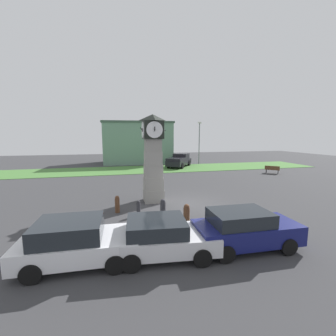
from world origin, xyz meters
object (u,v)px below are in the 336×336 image
Objects in this scene: bollard_far_row at (163,209)px; street_lamp_near_road at (199,140)px; bollard_end_row at (187,213)px; pickup_truck at (179,160)px; car_navy_sedan at (76,241)px; clock_tower at (153,158)px; bollard_mid_row at (138,208)px; bollard_near_tower at (117,204)px; car_by_building at (245,229)px; bench at (272,169)px; car_near_tower at (162,237)px.

street_lamp_near_road is (10.52, 21.43, 3.20)m from bollard_far_row.
bollard_end_row is 20.71m from pickup_truck.
car_navy_sedan is at bearing -152.31° from bollard_end_row.
pickup_truck is at bearing 67.51° from clock_tower.
bollard_far_row is 0.17× the size of street_lamp_near_road.
bollard_end_row is 0.15× the size of street_lamp_near_road.
bollard_near_tower is at bearing 143.57° from bollard_mid_row.
bollard_far_row is at bearing -33.07° from bollard_near_tower.
car_by_building is (6.25, -0.46, 0.00)m from car_navy_sedan.
bench is (16.89, 10.43, 0.08)m from bollard_mid_row.
car_navy_sedan is at bearing -114.88° from pickup_truck.
clock_tower is 7.85m from car_by_building.
bollard_end_row is 0.64× the size of bench.
bollard_mid_row is at bearing -119.53° from street_lamp_near_road.
bollard_far_row is at bearing -109.10° from pickup_truck.
street_lamp_near_road is (12.87, 19.90, 3.24)m from bollard_near_tower.
bollard_near_tower is at bearing -117.06° from pickup_truck.
clock_tower is 20.97m from street_lamp_near_road.
bollard_end_row is 24.46m from street_lamp_near_road.
clock_tower is 5.80× the size of bollard_near_tower.
bollard_mid_row is 0.22× the size of car_near_tower.
pickup_truck is at bearing 70.90° from bollard_far_row.
car_near_tower is 2.63× the size of bench.
car_near_tower is (-1.88, -2.79, 0.23)m from bollard_end_row.
bollard_near_tower is 20.41m from bench.
car_navy_sedan is at bearing -106.54° from bollard_near_tower.
bollard_near_tower reaches higher than bollard_end_row.
bollard_near_tower is 23.92m from street_lamp_near_road.
bollard_near_tower is 4.16m from bollard_end_row.
bench is (15.66, 11.13, -0.02)m from bollard_far_row.
car_navy_sedan is at bearing -143.23° from bench.
clock_tower is 0.89× the size of street_lamp_near_road.
bollard_far_row is at bearing -116.14° from street_lamp_near_road.
clock_tower reaches higher than car_navy_sedan.
car_near_tower is 3.27m from car_by_building.
car_navy_sedan is (-4.87, -2.55, 0.29)m from bollard_end_row.
car_near_tower reaches higher than bollard_mid_row.
car_near_tower is 23.92m from pickup_truck.
car_near_tower is at bearing -73.82° from bollard_near_tower.
bollard_end_row is at bearing -34.85° from bollard_mid_row.
bollard_mid_row is at bearing -148.29° from bench.
car_navy_sedan is at bearing -120.13° from clock_tower.
bollard_mid_row is 2.76m from bollard_end_row.
clock_tower reaches higher than bollard_far_row.
street_lamp_near_road is (14.35, 24.86, 2.96)m from car_navy_sedan.
street_lamp_near_road reaches higher than bollard_far_row.
car_near_tower is 22.17m from bench.
bench is at bearing 31.71° from bollard_mid_row.
bollard_far_row is 4.59m from car_by_building.
street_lamp_near_road is (3.91, 2.37, 2.81)m from pickup_truck.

